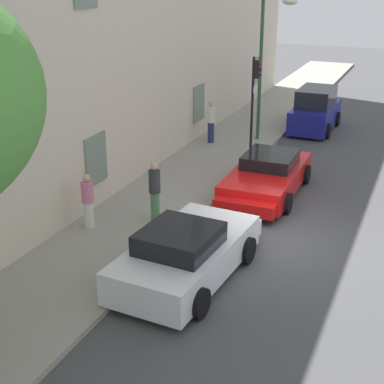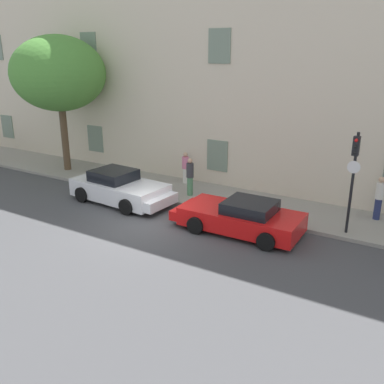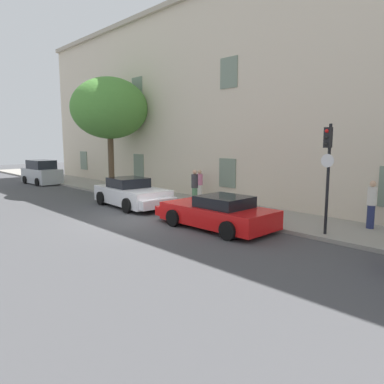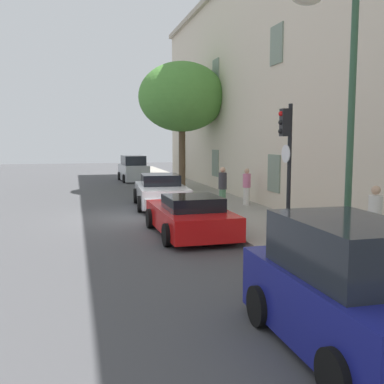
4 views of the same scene
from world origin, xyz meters
name	(u,v)px [view 2 (image 2 of 4)]	position (x,y,z in m)	size (l,w,h in m)	color
ground_plane	(150,224)	(0.00, 0.00, 0.00)	(80.00, 80.00, 0.00)	#444447
sidewalk	(201,194)	(0.00, 3.97, 0.07)	(60.00, 3.19, 0.14)	gray
building_facade	(236,69)	(0.00, 7.34, 5.60)	(39.87, 4.04, 11.15)	beige
sportscar_red_lead	(122,189)	(-2.56, 1.43, 0.62)	(4.87, 2.48, 1.41)	white
sportscar_yellow_flank	(237,217)	(3.14, 1.22, 0.57)	(4.86, 2.28, 1.25)	red
tree_near_kerb	(59,74)	(-8.46, 3.71, 5.29)	(4.87, 4.87, 7.10)	brown
traffic_light	(354,166)	(6.76, 2.79, 2.65)	(0.44, 0.36, 3.68)	black
pedestrian_admiring	(190,176)	(-0.29, 3.47, 1.03)	(0.43, 0.43, 1.73)	#4C7F59
pedestrian_strolling	(185,167)	(-1.45, 4.94, 0.94)	(0.46, 0.46, 1.57)	silver
pedestrian_bystander	(379,198)	(7.49, 4.80, 1.03)	(0.40, 0.40, 1.73)	navy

